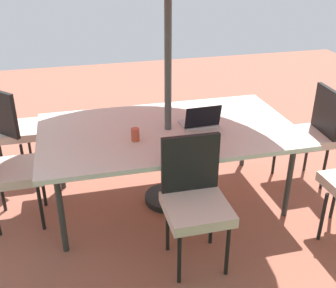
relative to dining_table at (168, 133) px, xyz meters
The scene contains 8 objects.
ground_plane 0.72m from the dining_table, ahead, with size 10.00×10.00×0.02m, color #935442.
dining_table is the anchor object (origin of this frame).
chair_east 1.39m from the dining_table, ahead, with size 0.46×0.46×0.98m.
chair_west 1.44m from the dining_table, behind, with size 0.48×0.47×0.98m.
chair_southeast 1.61m from the dining_table, 31.98° to the right, with size 0.59×0.59×0.98m.
chair_north 0.81m from the dining_table, 90.42° to the left, with size 0.46×0.46×0.98m.
laptop 0.30m from the dining_table, behind, with size 0.33×0.26×0.21m.
cup 0.37m from the dining_table, 27.58° to the left, with size 0.07×0.07×0.11m, color #CC4C33.
Camera 1 is at (0.79, 3.15, 2.23)m, focal length 43.64 mm.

